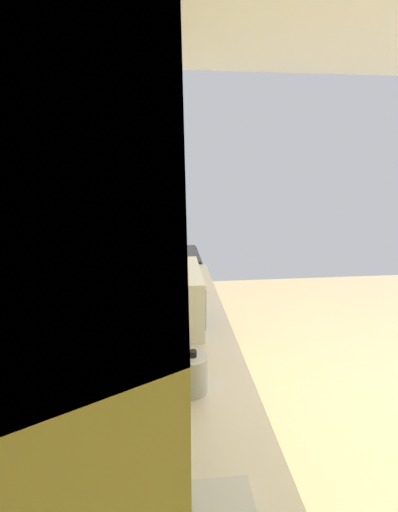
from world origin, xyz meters
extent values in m
plane|color=tan|center=(0.00, 0.00, 0.00)|extent=(6.26, 6.26, 0.00)
cube|color=#DFCB7A|center=(0.00, 1.64, 1.36)|extent=(4.03, 0.12, 2.72)
cube|color=tan|center=(-0.43, 1.27, 0.45)|extent=(3.02, 0.63, 0.90)
cube|color=beige|center=(-0.43, 1.27, 0.91)|extent=(3.05, 0.66, 0.02)
cube|color=#332819|center=(-0.64, 0.96, 0.45)|extent=(0.01, 0.01, 0.82)
cube|color=#332819|center=(-0.21, 0.96, 0.45)|extent=(0.01, 0.01, 0.82)
cube|color=#332819|center=(0.22, 0.96, 0.45)|extent=(0.01, 0.01, 0.82)
cube|color=#332819|center=(0.65, 0.96, 0.45)|extent=(0.01, 0.01, 0.82)
cube|color=tan|center=(-0.43, 1.43, 1.79)|extent=(2.38, 0.31, 0.68)
cube|color=#997A4C|center=(-1.23, 1.57, 1.30)|extent=(0.48, 0.02, 0.63)
cube|color=white|center=(-1.23, 1.58, 1.30)|extent=(0.42, 0.01, 0.57)
cube|color=black|center=(1.43, 1.28, 0.46)|extent=(0.68, 0.61, 0.92)
cube|color=black|center=(1.43, 0.96, 0.41)|extent=(0.53, 0.01, 0.50)
cube|color=black|center=(1.43, 1.28, 0.93)|extent=(0.65, 0.58, 0.02)
cube|color=black|center=(1.43, 1.56, 1.01)|extent=(0.65, 0.04, 0.18)
cylinder|color=#38383D|center=(1.28, 1.17, 0.94)|extent=(0.11, 0.11, 0.01)
cylinder|color=#38383D|center=(1.59, 1.17, 0.94)|extent=(0.11, 0.11, 0.01)
cylinder|color=#38383D|center=(1.28, 1.39, 0.94)|extent=(0.11, 0.11, 0.01)
cylinder|color=#38383D|center=(1.59, 1.39, 0.94)|extent=(0.11, 0.11, 0.01)
cylinder|color=#B7BABF|center=(-1.23, 1.38, 1.16)|extent=(0.02, 0.14, 0.02)
cube|color=white|center=(0.00, 1.29, 1.07)|extent=(0.52, 0.37, 0.31)
cube|color=black|center=(-0.05, 1.10, 1.07)|extent=(0.32, 0.01, 0.22)
cube|color=#2D2D33|center=(0.20, 1.10, 1.07)|extent=(0.09, 0.01, 0.22)
cylinder|color=silver|center=(0.57, 1.20, 0.95)|extent=(0.19, 0.19, 0.06)
cylinder|color=#FEE4BE|center=(0.57, 1.20, 0.96)|extent=(0.15, 0.15, 0.03)
cylinder|color=#B7BABF|center=(-0.60, 1.20, 0.99)|extent=(0.11, 0.11, 0.15)
cylinder|color=black|center=(-0.60, 1.20, 1.08)|extent=(0.03, 0.03, 0.02)
cylinder|color=#B7BABF|center=(-0.54, 1.20, 1.02)|extent=(0.07, 0.02, 0.05)
camera|label=1|loc=(-1.71, 1.28, 1.78)|focal=22.96mm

